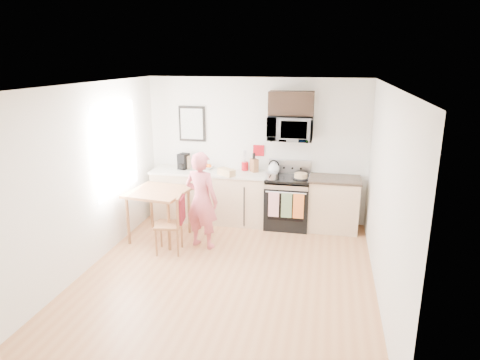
% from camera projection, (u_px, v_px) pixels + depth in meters
% --- Properties ---
extents(floor, '(4.60, 4.60, 0.00)m').
position_uv_depth(floor, '(227.00, 275.00, 5.99)').
color(floor, '#AD6D43').
rests_on(floor, ground).
extents(back_wall, '(4.00, 0.04, 2.60)m').
position_uv_depth(back_wall, '(256.00, 150.00, 7.79)').
color(back_wall, white).
rests_on(back_wall, floor).
extents(front_wall, '(4.00, 0.04, 2.60)m').
position_uv_depth(front_wall, '(160.00, 266.00, 3.46)').
color(front_wall, white).
rests_on(front_wall, floor).
extents(left_wall, '(0.04, 4.60, 2.60)m').
position_uv_depth(left_wall, '(89.00, 177.00, 6.02)').
color(left_wall, white).
rests_on(left_wall, floor).
extents(right_wall, '(0.04, 4.60, 2.60)m').
position_uv_depth(right_wall, '(385.00, 195.00, 5.23)').
color(right_wall, white).
rests_on(right_wall, floor).
extents(ceiling, '(4.00, 4.60, 0.04)m').
position_uv_depth(ceiling, '(226.00, 85.00, 5.27)').
color(ceiling, white).
rests_on(ceiling, back_wall).
extents(window, '(0.06, 1.40, 1.50)m').
position_uv_depth(window, '(117.00, 149.00, 6.70)').
color(window, silver).
rests_on(window, left_wall).
extents(cabinet_left, '(2.10, 0.60, 0.90)m').
position_uv_depth(cabinet_left, '(210.00, 197.00, 7.90)').
color(cabinet_left, tan).
rests_on(cabinet_left, floor).
extents(countertop_left, '(2.14, 0.64, 0.04)m').
position_uv_depth(countertop_left, '(210.00, 172.00, 7.77)').
color(countertop_left, white).
rests_on(countertop_left, cabinet_left).
extents(cabinet_right, '(0.84, 0.60, 0.90)m').
position_uv_depth(cabinet_right, '(333.00, 205.00, 7.46)').
color(cabinet_right, tan).
rests_on(cabinet_right, floor).
extents(countertop_right, '(0.88, 0.64, 0.04)m').
position_uv_depth(countertop_right, '(335.00, 179.00, 7.33)').
color(countertop_right, black).
rests_on(countertop_right, cabinet_right).
extents(range, '(0.76, 0.70, 1.16)m').
position_uv_depth(range, '(287.00, 203.00, 7.60)').
color(range, black).
rests_on(range, floor).
extents(microwave, '(0.76, 0.51, 0.42)m').
position_uv_depth(microwave, '(290.00, 128.00, 7.33)').
color(microwave, '#ABABB0').
rests_on(microwave, back_wall).
extents(upper_cabinet, '(0.76, 0.35, 0.40)m').
position_uv_depth(upper_cabinet, '(291.00, 103.00, 7.26)').
color(upper_cabinet, black).
rests_on(upper_cabinet, back_wall).
extents(wall_art, '(0.50, 0.04, 0.65)m').
position_uv_depth(wall_art, '(192.00, 124.00, 7.88)').
color(wall_art, black).
rests_on(wall_art, back_wall).
extents(wall_trivet, '(0.20, 0.02, 0.20)m').
position_uv_depth(wall_trivet, '(259.00, 150.00, 7.77)').
color(wall_trivet, '#A90E19').
rests_on(wall_trivet, back_wall).
extents(person, '(0.65, 0.52, 1.55)m').
position_uv_depth(person, '(202.00, 200.00, 6.69)').
color(person, '#BD334C').
rests_on(person, floor).
extents(dining_table, '(0.89, 0.89, 0.83)m').
position_uv_depth(dining_table, '(158.00, 196.00, 7.00)').
color(dining_table, brown).
rests_on(dining_table, floor).
extents(chair, '(0.49, 0.45, 0.93)m').
position_uv_depth(chair, '(177.00, 216.00, 6.53)').
color(chair, brown).
rests_on(chair, floor).
extents(knife_block, '(0.18, 0.18, 0.24)m').
position_uv_depth(knife_block, '(254.00, 165.00, 7.69)').
color(knife_block, brown).
rests_on(knife_block, countertop_left).
extents(utensil_crock, '(0.12, 0.12, 0.37)m').
position_uv_depth(utensil_crock, '(245.00, 162.00, 7.79)').
color(utensil_crock, '#A90E19').
rests_on(utensil_crock, countertop_left).
extents(fruit_bowl, '(0.27, 0.27, 0.11)m').
position_uv_depth(fruit_bowl, '(207.00, 167.00, 7.90)').
color(fruit_bowl, white).
rests_on(fruit_bowl, countertop_left).
extents(milk_carton, '(0.11, 0.11, 0.24)m').
position_uv_depth(milk_carton, '(187.00, 162.00, 7.91)').
color(milk_carton, tan).
rests_on(milk_carton, countertop_left).
extents(coffee_maker, '(0.21, 0.26, 0.29)m').
position_uv_depth(coffee_maker, '(183.00, 162.00, 7.89)').
color(coffee_maker, black).
rests_on(coffee_maker, countertop_left).
extents(bread_bag, '(0.35, 0.31, 0.12)m').
position_uv_depth(bread_bag, '(226.00, 172.00, 7.47)').
color(bread_bag, tan).
rests_on(bread_bag, countertop_left).
extents(cake, '(0.27, 0.27, 0.09)m').
position_uv_depth(cake, '(301.00, 176.00, 7.34)').
color(cake, black).
rests_on(cake, range).
extents(kettle, '(0.21, 0.21, 0.27)m').
position_uv_depth(kettle, '(274.00, 168.00, 7.56)').
color(kettle, white).
rests_on(kettle, range).
extents(pot, '(0.21, 0.36, 0.11)m').
position_uv_depth(pot, '(272.00, 176.00, 7.31)').
color(pot, '#ABABB0').
rests_on(pot, range).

